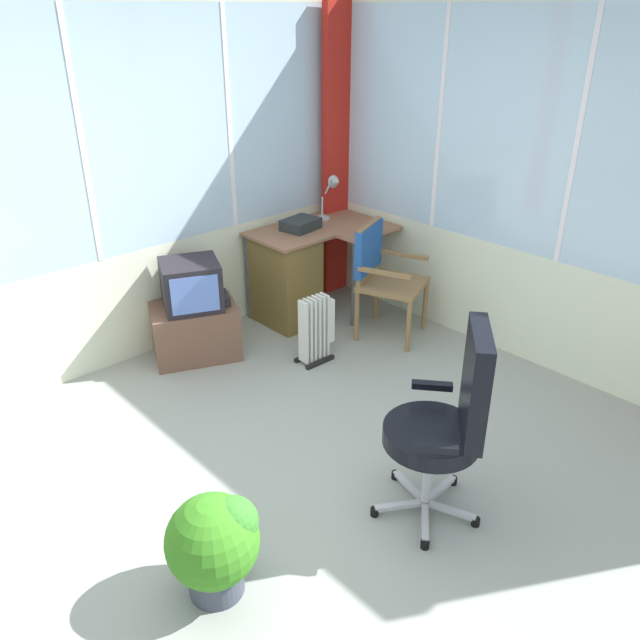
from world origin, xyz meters
TOP-DOWN VIEW (x-y plane):
  - ground at (0.00, 0.00)m, footprint 5.71×5.43m
  - north_window_panel at (0.00, 2.24)m, footprint 4.71×0.07m
  - east_window_panel at (2.38, 0.00)m, footprint 0.07×4.43m
  - curtain_corner at (2.25, 2.11)m, footprint 0.33×0.08m
  - desk at (1.47, 1.89)m, footprint 1.14×0.80m
  - desk_lamp at (2.03, 1.95)m, footprint 0.23×0.20m
  - tv_remote at (2.06, 1.51)m, footprint 0.12×0.15m
  - paper_tray at (1.63, 1.92)m, footprint 0.33×0.27m
  - wooden_armchair at (1.85, 1.22)m, footprint 0.62×0.63m
  - office_chair at (0.54, -0.45)m, footprint 0.61×0.61m
  - tv_on_stand at (0.52, 1.90)m, footprint 0.76×0.66m
  - space_heater at (1.16, 1.21)m, footprint 0.31×0.18m
  - potted_plant at (-0.64, -0.07)m, footprint 0.43×0.43m

SIDE VIEW (x-z plane):
  - ground at x=0.00m, z-range -0.06..0.00m
  - space_heater at x=1.16m, z-range 0.00..0.54m
  - potted_plant at x=-0.64m, z-range 0.03..0.56m
  - tv_on_stand at x=0.52m, z-range -0.04..0.74m
  - desk at x=1.47m, z-range 0.02..0.80m
  - wooden_armchair at x=1.85m, z-range 0.12..1.06m
  - office_chair at x=0.54m, z-range 0.07..1.18m
  - tv_remote at x=2.06m, z-range 0.78..0.80m
  - paper_tray at x=1.63m, z-range 0.78..0.87m
  - desk_lamp at x=2.03m, z-range 0.84..1.23m
  - curtain_corner at x=2.25m, z-range 0.00..2.57m
  - north_window_panel at x=0.00m, z-range 0.00..2.67m
  - east_window_panel at x=2.38m, z-range 0.00..2.67m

